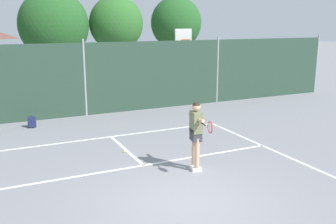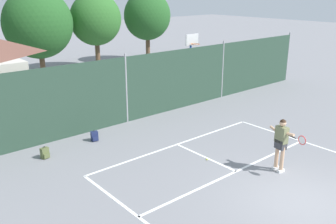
# 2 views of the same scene
# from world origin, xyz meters

# --- Properties ---
(ground_plane) EXTENTS (120.00, 120.00, 0.00)m
(ground_plane) POSITION_xyz_m (0.00, 0.00, 0.00)
(ground_plane) COLOR gray
(court_markings) EXTENTS (8.30, 11.10, 0.01)m
(court_markings) POSITION_xyz_m (0.00, 0.65, 0.00)
(court_markings) COLOR white
(court_markings) RESTS_ON ground
(chainlink_fence) EXTENTS (26.09, 0.09, 3.20)m
(chainlink_fence) POSITION_xyz_m (0.00, 9.00, 1.53)
(chainlink_fence) COLOR #284233
(chainlink_fence) RESTS_ON ground
(basketball_hoop) EXTENTS (0.90, 0.67, 3.55)m
(basketball_hoop) POSITION_xyz_m (5.24, 10.24, 2.31)
(basketball_hoop) COLOR #284CB2
(basketball_hoop) RESTS_ON ground
(treeline_backdrop) EXTENTS (25.95, 4.22, 6.06)m
(treeline_backdrop) POSITION_xyz_m (-1.32, 20.48, 3.74)
(treeline_backdrop) COLOR brown
(treeline_backdrop) RESTS_ON ground
(tennis_player) EXTENTS (0.32, 1.44, 1.85)m
(tennis_player) POSITION_xyz_m (1.15, 1.58, 1.11)
(tennis_player) COLOR silver
(tennis_player) RESTS_ON ground
(tennis_ball) EXTENTS (0.07, 0.07, 0.07)m
(tennis_ball) POSITION_xyz_m (-0.12, 3.73, 0.03)
(tennis_ball) COLOR #CCE033
(tennis_ball) RESTS_ON ground
(backpack_navy) EXTENTS (0.32, 0.29, 0.46)m
(backpack_navy) POSITION_xyz_m (-2.32, 7.95, 0.19)
(backpack_navy) COLOR navy
(backpack_navy) RESTS_ON ground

